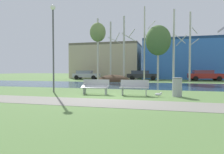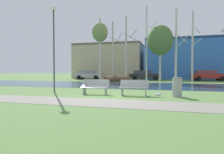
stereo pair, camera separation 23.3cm
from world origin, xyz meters
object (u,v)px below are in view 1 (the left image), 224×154
Objects in this scene: trash_bin at (177,87)px; seagull at (159,94)px; streetlamp at (53,35)px; parked_sedan_second_dark at (142,75)px; bench_left at (95,86)px; bench_right at (134,87)px; parked_van_nearest_silver at (86,75)px; parked_hatch_third_red at (205,75)px.

trash_bin reaches higher than seagull.
trash_bin is 8.22m from streetlamp.
trash_bin is 18.21m from parked_sedan_second_dark.
bench_left is 1.59× the size of trash_bin.
streetlamp is at bearing 171.92° from bench_left.
bench_right is 1.59× the size of trash_bin.
parked_van_nearest_silver is at bearing 122.08° from seagull.
trash_bin is 0.18× the size of streetlamp.
streetlamp is at bearing 175.42° from bench_right.
streetlamp reaches higher than trash_bin.
bench_left is 0.29× the size of streetlamp.
trash_bin is 0.23× the size of parked_hatch_third_red.
bench_left is 0.39× the size of parked_van_nearest_silver.
trash_bin is 0.23× the size of parked_sedan_second_dark.
parked_van_nearest_silver is at bearing -179.91° from parked_hatch_third_red.
bench_left is 0.36× the size of parked_sedan_second_dark.
parked_van_nearest_silver is 0.93× the size of parked_sedan_second_dark.
seagull is at bearing -161.42° from trash_bin.
seagull is 7.55m from streetlamp.
streetlamp reaches higher than bench_left.
parked_sedan_second_dark is at bearing 94.62° from bench_right.
streetlamp is at bearing -74.73° from parked_van_nearest_silver.
seagull is 18.37m from parked_sedan_second_dark.
streetlamp is 1.23× the size of parked_sedan_second_dark.
parked_sedan_second_dark reaches higher than seagull.
bench_left is at bearing -8.08° from streetlamp.
seagull is at bearing -107.10° from parked_hatch_third_red.
bench_left is 20.28m from parked_hatch_third_red.
seagull is at bearing -81.28° from parked_sedan_second_dark.
bench_right is 19.34m from parked_hatch_third_red.
parked_van_nearest_silver reaches higher than bench_right.
parked_hatch_third_red is (17.04, 0.03, 0.03)m from parked_van_nearest_silver.
streetlamp is 1.33× the size of parked_van_nearest_silver.
parked_sedan_second_dark is at bearing -0.52° from parked_van_nearest_silver.
parked_van_nearest_silver reaches higher than bench_left.
bench_left is at bearing -66.63° from parked_van_nearest_silver.
trash_bin is at bearing 2.98° from bench_right.
parked_van_nearest_silver is at bearing 179.48° from parked_sedan_second_dark.
parked_sedan_second_dark is (-2.78, 18.14, 0.60)m from seagull.
streetlamp is 18.18m from parked_sedan_second_dark.
bench_left is at bearing 176.79° from seagull.
parked_sedan_second_dark is (-1.45, 17.94, 0.26)m from bench_right.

